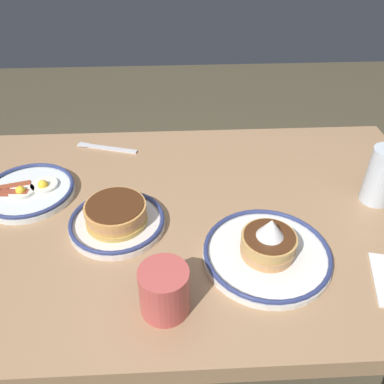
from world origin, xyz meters
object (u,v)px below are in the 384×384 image
object	(u,v)px
coffee_mug	(165,289)
plate_far_companion	(267,250)
drinking_glass	(381,178)
plate_near_main	(117,218)
plate_center_pancakes	(29,191)
fork_near	(107,148)

from	to	relation	value
coffee_mug	plate_far_companion	bearing A→B (deg)	-152.08
coffee_mug	drinking_glass	size ratio (longest dim) A/B	0.86
plate_near_main	plate_center_pancakes	distance (m)	0.27
plate_center_pancakes	fork_near	distance (m)	0.27
plate_far_companion	drinking_glass	xyz separation A→B (m)	(-0.31, -0.18, 0.04)
coffee_mug	drinking_glass	bearing A→B (deg)	-150.45
plate_far_companion	fork_near	distance (m)	0.60
drinking_glass	fork_near	xyz separation A→B (m)	(0.70, -0.28, -0.06)
plate_center_pancakes	fork_near	xyz separation A→B (m)	(-0.17, -0.21, -0.01)
plate_near_main	drinking_glass	bearing A→B (deg)	-174.02
plate_far_companion	drinking_glass	size ratio (longest dim) A/B	1.85
plate_far_companion	coffee_mug	xyz separation A→B (m)	(0.21, 0.11, 0.03)
coffee_mug	plate_center_pancakes	bearing A→B (deg)	-45.94
plate_center_pancakes	drinking_glass	bearing A→B (deg)	175.84
plate_near_main	drinking_glass	world-z (taller)	drinking_glass
plate_center_pancakes	drinking_glass	size ratio (longest dim) A/B	1.57
coffee_mug	plate_near_main	bearing A→B (deg)	-64.07
fork_near	plate_center_pancakes	bearing A→B (deg)	51.35
plate_near_main	plate_far_companion	bearing A→B (deg)	160.32
coffee_mug	fork_near	bearing A→B (deg)	-72.88
plate_near_main	drinking_glass	distance (m)	0.64
plate_near_main	plate_far_companion	world-z (taller)	plate_far_companion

